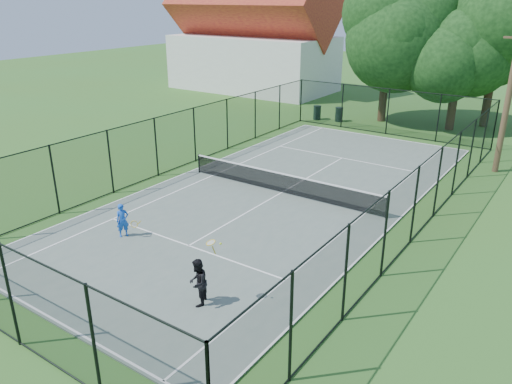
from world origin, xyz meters
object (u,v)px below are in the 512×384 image
Objects in this scene: trash_bin_right at (339,114)px; player_black at (198,282)px; utility_pole at (508,100)px; tennis_net at (282,182)px; trash_bin_left at (317,113)px; player_blue at (123,220)px.

trash_bin_right is 24.46m from player_black.
utility_pole reaches higher than player_black.
trash_bin_left is (-5.74, 14.13, -0.06)m from tennis_net.
player_black is at bearing -73.73° from trash_bin_right.
trash_bin_right is 0.14× the size of utility_pole.
player_blue reaches higher than trash_bin_left.
player_black reaches higher than trash_bin_right.
trash_bin_left is 14.54m from utility_pole.
player_black is (8.45, -23.12, 0.28)m from trash_bin_left.
tennis_net is 7.81× the size of player_blue.
player_blue is at bearing -109.54° from tennis_net.
trash_bin_right is 0.51× the size of player_black.
tennis_net is at bearing -129.71° from utility_pole.
utility_pole is at bearing -21.21° from trash_bin_left.
utility_pole reaches higher than trash_bin_left.
utility_pole is 3.63× the size of player_black.
utility_pole reaches higher than trash_bin_right.
player_black is at bearing -18.93° from player_blue.
tennis_net is 15.07m from trash_bin_right.
player_blue is at bearing -85.80° from trash_bin_right.
tennis_net is 15.25m from trash_bin_left.
player_blue is (-2.55, -7.18, 0.13)m from tennis_net.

